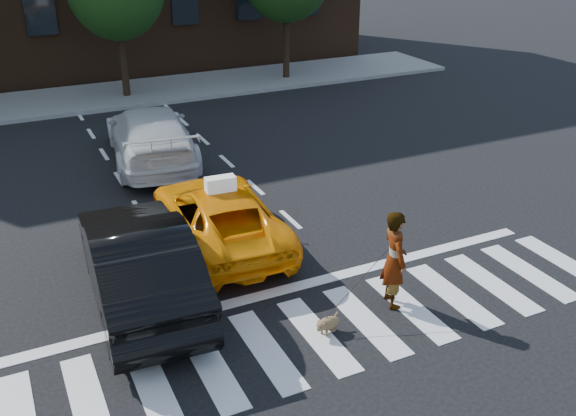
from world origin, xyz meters
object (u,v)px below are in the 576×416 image
at_px(black_sedan, 139,261).
at_px(dog, 327,324).
at_px(white_suv, 150,135).
at_px(taxi, 219,215).
at_px(woman, 394,259).

distance_m(black_sedan, dog, 3.74).
distance_m(white_suv, dog, 9.86).
xyz_separation_m(taxi, woman, (2.10, -3.76, 0.29)).
bearing_deg(black_sedan, dog, 140.08).
relative_size(white_suv, dog, 9.75).
bearing_deg(taxi, woman, 122.88).
bearing_deg(taxi, black_sedan, 39.17).
height_order(taxi, dog, taxi).
height_order(black_sedan, woman, woman).
xyz_separation_m(taxi, black_sedan, (-2.16, -1.54, 0.17)).
bearing_deg(white_suv, black_sedan, 81.06).
relative_size(black_sedan, woman, 2.64).
bearing_deg(taxi, white_suv, -86.02).
distance_m(taxi, dog, 4.13).
xyz_separation_m(taxi, dog, (0.53, -4.07, -0.48)).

